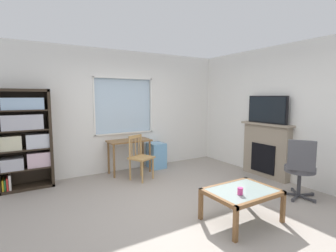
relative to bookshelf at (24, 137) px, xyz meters
name	(u,v)px	position (x,y,z in m)	size (l,w,h in m)	color
ground	(176,206)	(1.94, -2.07, -0.96)	(6.01, 5.63, 0.02)	#9E9389
wall_back_with_window	(120,112)	(1.93, 0.24, 0.38)	(5.01, 0.15, 2.70)	white
wall_right	(283,113)	(4.50, -2.07, 0.40)	(0.12, 4.83, 2.70)	white
bookshelf	(24,137)	(0.00, 0.00, 0.00)	(0.90, 0.38, 1.82)	#2D2319
desk_under_window	(129,146)	(1.99, -0.11, -0.34)	(0.93, 0.46, 0.74)	brown
wooden_chair	(140,157)	(2.01, -0.62, -0.49)	(0.55, 0.54, 0.90)	tan
plastic_drawer_unit	(156,155)	(2.70, -0.06, -0.66)	(0.35, 0.40, 0.59)	#72ADDB
fireplace	(266,150)	(4.35, -1.84, -0.38)	(0.26, 1.14, 1.13)	gray
tv	(267,110)	(4.33, -1.84, 0.46)	(0.06, 0.91, 0.57)	black
office_chair	(300,166)	(3.82, -2.90, -0.40)	(0.61, 0.57, 1.00)	#4C4C51
coffee_table	(242,194)	(2.44, -2.93, -0.58)	(0.94, 0.69, 0.44)	#8C9E99
sippy_cup	(240,191)	(2.29, -3.03, -0.47)	(0.07, 0.07, 0.09)	#DB3D84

